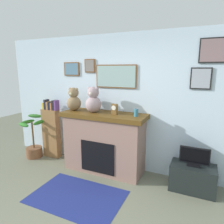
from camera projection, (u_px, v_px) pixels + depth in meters
The scene contains 11 objects.
back_wall at pixel (118, 102), 3.98m from camera, with size 5.20×0.15×2.60m.
fireplace at pixel (104, 142), 3.88m from camera, with size 1.61×0.62×1.15m.
bookshelf at pixel (51, 130), 4.50m from camera, with size 0.41×0.16×1.30m.
potted_plant at pixel (33, 143), 4.52m from camera, with size 0.50×0.49×0.96m.
tv_stand at pixel (192, 178), 3.29m from camera, with size 0.70×0.40×0.43m, color black.
television at pixel (194, 157), 3.21m from camera, with size 0.46×0.14×0.31m.
area_rug at pixel (77, 196), 3.15m from camera, with size 1.42×0.94×0.01m, color navy.
candle_jar at pixel (136, 113), 3.48m from camera, with size 0.07×0.07×0.13m, color teal.
mantel_clock at pixel (114, 109), 3.64m from camera, with size 0.10×0.08×0.19m.
teddy_bear_cream at pixel (74, 100), 3.97m from camera, with size 0.28×0.28×0.45m.
teddy_bear_tan at pixel (93, 101), 3.79m from camera, with size 0.30×0.30×0.49m.
Camera 1 is at (1.52, -1.63, 1.95)m, focal length 32.37 mm.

